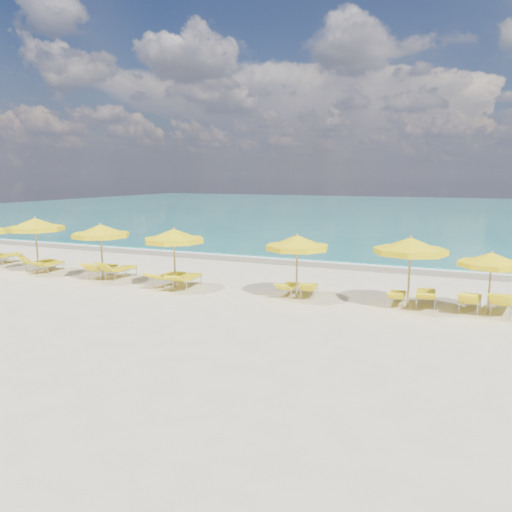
% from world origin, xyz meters
% --- Properties ---
extents(ground_plane, '(120.00, 120.00, 0.00)m').
position_xyz_m(ground_plane, '(0.00, 0.00, 0.00)').
color(ground_plane, beige).
extents(ocean, '(120.00, 80.00, 0.30)m').
position_xyz_m(ocean, '(0.00, 48.00, 0.00)').
color(ocean, '#136F6A').
rests_on(ocean, ground).
extents(wet_sand_band, '(120.00, 2.60, 0.01)m').
position_xyz_m(wet_sand_band, '(0.00, 7.40, 0.00)').
color(wet_sand_band, tan).
rests_on(wet_sand_band, ground).
extents(foam_line, '(120.00, 1.20, 0.03)m').
position_xyz_m(foam_line, '(0.00, 8.20, 0.00)').
color(foam_line, white).
rests_on(foam_line, ground).
extents(whitecap_near, '(14.00, 0.36, 0.05)m').
position_xyz_m(whitecap_near, '(-6.00, 17.00, 0.00)').
color(whitecap_near, white).
rests_on(whitecap_near, ground).
extents(whitecap_far, '(18.00, 0.30, 0.05)m').
position_xyz_m(whitecap_far, '(8.00, 24.00, 0.00)').
color(whitecap_far, white).
rests_on(whitecap_far, ground).
extents(umbrella_1, '(2.59, 2.59, 2.62)m').
position_xyz_m(umbrella_1, '(-10.42, -0.12, 2.23)').
color(umbrella_1, tan).
rests_on(umbrella_1, ground).
extents(umbrella_2, '(2.77, 2.77, 2.49)m').
position_xyz_m(umbrella_2, '(-6.53, -0.26, 2.12)').
color(umbrella_2, tan).
rests_on(umbrella_2, ground).
extents(umbrella_3, '(2.98, 2.98, 2.46)m').
position_xyz_m(umbrella_3, '(-2.77, -0.38, 2.10)').
color(umbrella_3, tan).
rests_on(umbrella_3, ground).
extents(umbrella_4, '(2.78, 2.78, 2.40)m').
position_xyz_m(umbrella_4, '(2.28, -0.00, 2.05)').
color(umbrella_4, tan).
rests_on(umbrella_4, ground).
extents(umbrella_5, '(2.61, 2.61, 2.50)m').
position_xyz_m(umbrella_5, '(6.27, 0.13, 2.13)').
color(umbrella_5, tan).
rests_on(umbrella_5, ground).
extents(umbrella_6, '(2.40, 2.40, 2.11)m').
position_xyz_m(umbrella_6, '(8.78, 0.28, 1.80)').
color(umbrella_6, tan).
rests_on(umbrella_6, ground).
extents(lounger_0_right, '(0.78, 2.05, 0.82)m').
position_xyz_m(lounger_0_right, '(-13.80, 1.06, 0.24)').
color(lounger_0_right, '#A5A8AD').
rests_on(lounger_0_right, ground).
extents(lounger_1_left, '(0.83, 1.84, 0.86)m').
position_xyz_m(lounger_1_left, '(-10.86, 0.41, 0.23)').
color(lounger_1_left, '#A5A8AD').
rests_on(lounger_1_left, ground).
extents(lounger_1_right, '(0.79, 1.87, 0.68)m').
position_xyz_m(lounger_1_right, '(-10.04, 0.26, 0.21)').
color(lounger_1_right, '#A5A8AD').
rests_on(lounger_1_right, ground).
extents(lounger_2_left, '(0.92, 2.10, 0.84)m').
position_xyz_m(lounger_2_left, '(-6.92, 0.18, 0.24)').
color(lounger_2_left, '#A5A8AD').
rests_on(lounger_2_left, ground).
extents(lounger_2_right, '(0.86, 2.03, 0.88)m').
position_xyz_m(lounger_2_right, '(-6.05, 0.31, 0.24)').
color(lounger_2_right, '#A5A8AD').
rests_on(lounger_2_right, ground).
extents(lounger_3_left, '(0.82, 2.10, 0.74)m').
position_xyz_m(lounger_3_left, '(-3.25, -0.14, 0.24)').
color(lounger_3_left, '#A5A8AD').
rests_on(lounger_3_left, ground).
extents(lounger_3_right, '(0.79, 2.12, 0.76)m').
position_xyz_m(lounger_3_right, '(-2.33, -0.20, 0.24)').
color(lounger_3_right, '#A5A8AD').
rests_on(lounger_3_right, ground).
extents(lounger_4_left, '(0.60, 1.70, 0.65)m').
position_xyz_m(lounger_4_left, '(1.88, 0.27, 0.20)').
color(lounger_4_left, '#A5A8AD').
rests_on(lounger_4_left, ground).
extents(lounger_4_right, '(0.79, 1.68, 0.70)m').
position_xyz_m(lounger_4_right, '(2.65, 0.37, 0.20)').
color(lounger_4_right, '#A5A8AD').
rests_on(lounger_4_right, ground).
extents(lounger_5_left, '(0.61, 1.67, 0.64)m').
position_xyz_m(lounger_5_left, '(5.87, 0.46, 0.20)').
color(lounger_5_left, '#A5A8AD').
rests_on(lounger_5_left, ground).
extents(lounger_5_right, '(0.78, 2.08, 0.74)m').
position_xyz_m(lounger_5_right, '(6.81, 0.67, 0.24)').
color(lounger_5_right, '#A5A8AD').
rests_on(lounger_5_right, ground).
extents(lounger_6_left, '(0.80, 1.93, 0.82)m').
position_xyz_m(lounger_6_left, '(8.24, 0.61, 0.23)').
color(lounger_6_left, '#A5A8AD').
rests_on(lounger_6_left, ground).
extents(lounger_6_right, '(1.01, 2.07, 0.87)m').
position_xyz_m(lounger_6_right, '(9.26, 0.74, 0.24)').
color(lounger_6_right, '#A5A8AD').
rests_on(lounger_6_right, ground).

